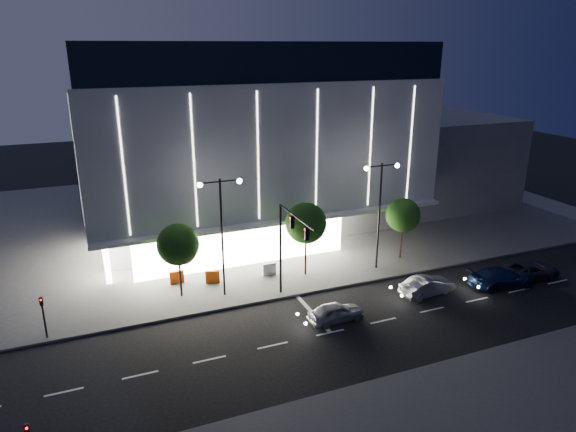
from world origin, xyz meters
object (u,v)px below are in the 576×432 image
(car_lead, at_px, (336,312))
(barrier_a, at_px, (177,277))
(barrier_d, at_px, (269,269))
(car_second, at_px, (427,286))
(barrier_c, at_px, (212,277))
(car_third, at_px, (501,277))
(traffic_mast, at_px, (288,238))
(tree_right, at_px, (403,217))
(car_fourth, at_px, (530,270))
(street_lamp_east, at_px, (380,201))
(street_lamp_west, at_px, (222,221))
(tree_mid, at_px, (306,225))
(tree_left, at_px, (178,247))
(ped_signal_far, at_px, (43,313))

(car_lead, relative_size, barrier_a, 3.53)
(car_lead, relative_size, barrier_d, 3.53)
(car_second, relative_size, barrier_d, 3.94)
(car_second, distance_m, barrier_d, 12.30)
(car_lead, bearing_deg, barrier_c, 34.53)
(car_third, bearing_deg, traffic_mast, 83.55)
(tree_right, relative_size, car_fourth, 1.14)
(street_lamp_east, height_order, tree_right, street_lamp_east)
(car_second, relative_size, car_fourth, 0.90)
(car_third, height_order, car_fourth, car_third)
(street_lamp_west, xyz_separation_m, tree_mid, (7.03, 1.02, -1.62))
(street_lamp_east, relative_size, barrier_c, 8.18)
(traffic_mast, height_order, tree_mid, traffic_mast)
(traffic_mast, distance_m, car_lead, 6.03)
(street_lamp_east, bearing_deg, car_lead, -137.95)
(car_fourth, bearing_deg, barrier_c, 73.92)
(traffic_mast, relative_size, tree_left, 1.24)
(ped_signal_far, bearing_deg, car_fourth, -7.40)
(ped_signal_far, relative_size, car_second, 0.69)
(car_lead, xyz_separation_m, barrier_a, (-8.91, 9.57, -0.01))
(street_lamp_west, bearing_deg, barrier_d, 25.08)
(tree_mid, distance_m, car_second, 10.20)
(barrier_d, bearing_deg, car_third, -26.20)
(street_lamp_west, height_order, tree_left, street_lamp_west)
(tree_mid, xyz_separation_m, car_second, (7.06, -6.42, -3.62))
(ped_signal_far, bearing_deg, barrier_d, 12.12)
(ped_signal_far, height_order, tree_mid, tree_mid)
(ped_signal_far, distance_m, car_second, 26.40)
(car_third, bearing_deg, street_lamp_east, 55.04)
(street_lamp_east, xyz_separation_m, barrier_d, (-8.75, 1.99, -5.31))
(street_lamp_west, height_order, barrier_d, street_lamp_west)
(traffic_mast, bearing_deg, car_second, -15.18)
(car_lead, bearing_deg, street_lamp_east, -49.83)
(car_lead, bearing_deg, barrier_d, 10.01)
(tree_left, height_order, barrier_d, tree_left)
(street_lamp_west, xyz_separation_m, car_third, (20.24, -6.38, -5.20))
(traffic_mast, bearing_deg, street_lamp_east, 16.48)
(ped_signal_far, bearing_deg, car_third, -8.61)
(street_lamp_west, bearing_deg, ped_signal_far, -172.87)
(street_lamp_east, distance_m, car_fourth, 13.25)
(car_fourth, relative_size, barrier_c, 4.40)
(car_second, relative_size, barrier_a, 3.94)
(street_lamp_east, distance_m, car_third, 10.96)
(tree_right, bearing_deg, street_lamp_east, -161.37)
(tree_left, xyz_separation_m, barrier_c, (2.64, 1.25, -3.38))
(car_lead, xyz_separation_m, car_fourth, (17.50, 0.21, 0.01))
(tree_mid, height_order, tree_right, tree_mid)
(tree_right, xyz_separation_m, car_second, (-1.94, -6.42, -3.17))
(ped_signal_far, xyz_separation_m, car_second, (26.08, -3.90, -1.17))
(ped_signal_far, xyz_separation_m, tree_mid, (19.03, 2.52, 2.45))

